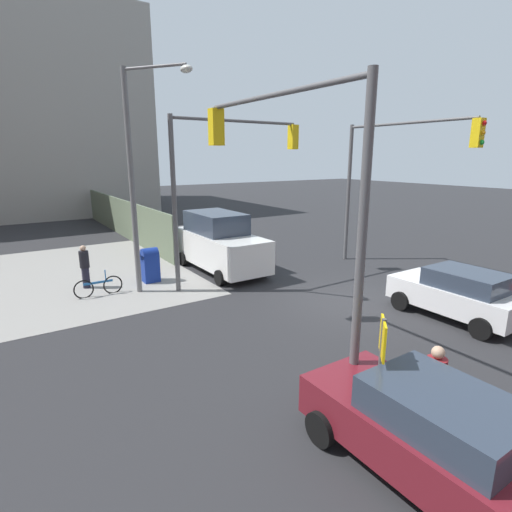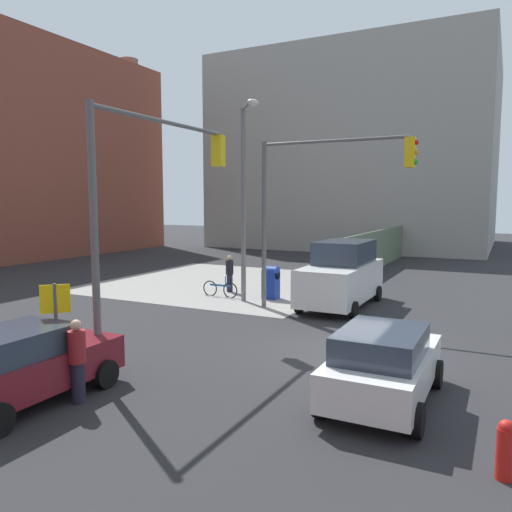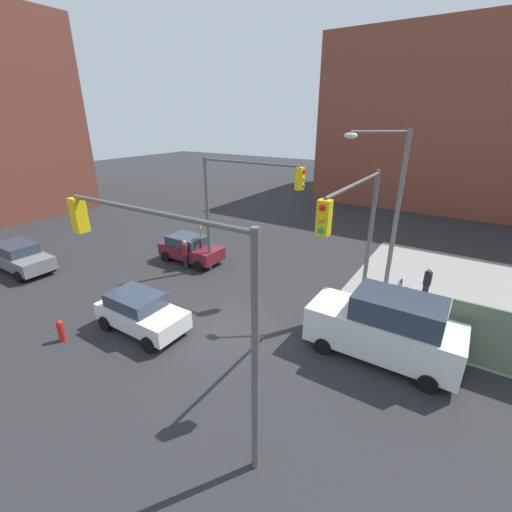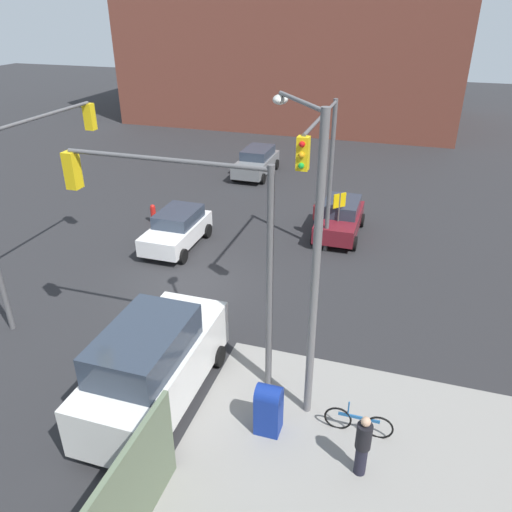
{
  "view_description": "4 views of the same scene",
  "coord_description": "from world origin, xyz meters",
  "px_view_note": "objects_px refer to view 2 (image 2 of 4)",
  "views": [
    {
      "loc": [
        -9.42,
        10.06,
        5.04
      ],
      "look_at": [
        1.18,
        3.09,
        1.88
      ],
      "focal_mm": 28.0,
      "sensor_mm": 36.0,
      "label": 1
    },
    {
      "loc": [
        -13.1,
        -4.08,
        4.2
      ],
      "look_at": [
        -0.56,
        2.29,
        2.66
      ],
      "focal_mm": 35.0,
      "sensor_mm": 36.0,
      "label": 2
    },
    {
      "loc": [
        7.87,
        -9.71,
        8.43
      ],
      "look_at": [
        0.11,
        2.35,
        2.59
      ],
      "focal_mm": 24.0,
      "sensor_mm": 36.0,
      "label": 3
    },
    {
      "loc": [
        15.23,
        7.52,
        9.89
      ],
      "look_at": [
        -0.05,
        2.69,
        1.61
      ],
      "focal_mm": 35.0,
      "sensor_mm": 36.0,
      "label": 4
    }
  ],
  "objects_px": {
    "traffic_signal_nw_corner": "(155,185)",
    "coupe_white": "(383,364)",
    "coupe_maroon": "(23,364)",
    "pedestrian_waiting": "(77,360)",
    "fire_hydrant": "(505,449)",
    "smokestack": "(131,153)",
    "mailbox_blue": "(271,281)",
    "bicycle_leaning_on_fence": "(220,289)",
    "street_lamp_corner": "(245,189)",
    "traffic_signal_ne_corner": "(319,189)",
    "pedestrian_crossing": "(230,273)",
    "van_white_delivery": "(342,275)"
  },
  "relations": [
    {
      "from": "traffic_signal_nw_corner",
      "to": "coupe_white",
      "type": "height_order",
      "value": "traffic_signal_nw_corner"
    },
    {
      "from": "coupe_maroon",
      "to": "pedestrian_waiting",
      "type": "relative_size",
      "value": 2.24
    },
    {
      "from": "fire_hydrant",
      "to": "smokestack",
      "type": "bearing_deg",
      "value": 47.43
    },
    {
      "from": "mailbox_blue",
      "to": "pedestrian_waiting",
      "type": "relative_size",
      "value": 0.8
    },
    {
      "from": "fire_hydrant",
      "to": "bicycle_leaning_on_fence",
      "type": "relative_size",
      "value": 0.54
    },
    {
      "from": "street_lamp_corner",
      "to": "coupe_maroon",
      "type": "xyz_separation_m",
      "value": [
        -11.24,
        -0.78,
        -3.86
      ]
    },
    {
      "from": "street_lamp_corner",
      "to": "fire_hydrant",
      "type": "xyz_separation_m",
      "value": [
        -9.9,
        -9.78,
        -4.22
      ]
    },
    {
      "from": "traffic_signal_ne_corner",
      "to": "mailbox_blue",
      "type": "xyz_separation_m",
      "value": [
        1.7,
        2.74,
        -3.89
      ]
    },
    {
      "from": "smokestack",
      "to": "pedestrian_waiting",
      "type": "xyz_separation_m",
      "value": [
        -32.21,
        -26.2,
        -8.11
      ]
    },
    {
      "from": "mailbox_blue",
      "to": "pedestrian_crossing",
      "type": "distance_m",
      "value": 2.48
    },
    {
      "from": "traffic_signal_ne_corner",
      "to": "mailbox_blue",
      "type": "relative_size",
      "value": 4.55
    },
    {
      "from": "traffic_signal_nw_corner",
      "to": "bicycle_leaning_on_fence",
      "type": "distance_m",
      "value": 9.32
    },
    {
      "from": "traffic_signal_ne_corner",
      "to": "fire_hydrant",
      "type": "relative_size",
      "value": 6.91
    },
    {
      "from": "fire_hydrant",
      "to": "coupe_white",
      "type": "distance_m",
      "value": 3.12
    },
    {
      "from": "smokestack",
      "to": "pedestrian_waiting",
      "type": "height_order",
      "value": "smokestack"
    },
    {
      "from": "smokestack",
      "to": "van_white_delivery",
      "type": "distance_m",
      "value": 35.6
    },
    {
      "from": "street_lamp_corner",
      "to": "bicycle_leaning_on_fence",
      "type": "distance_m",
      "value": 4.7
    },
    {
      "from": "traffic_signal_ne_corner",
      "to": "van_white_delivery",
      "type": "bearing_deg",
      "value": -15.73
    },
    {
      "from": "pedestrian_crossing",
      "to": "bicycle_leaning_on_fence",
      "type": "bearing_deg",
      "value": 110.46
    },
    {
      "from": "coupe_maroon",
      "to": "traffic_signal_ne_corner",
      "type": "bearing_deg",
      "value": -13.18
    },
    {
      "from": "smokestack",
      "to": "mailbox_blue",
      "type": "xyz_separation_m",
      "value": [
        -20.21,
        -25.0,
        -8.28
      ]
    },
    {
      "from": "traffic_signal_nw_corner",
      "to": "van_white_delivery",
      "type": "relative_size",
      "value": 1.2
    },
    {
      "from": "coupe_maroon",
      "to": "bicycle_leaning_on_fence",
      "type": "xyz_separation_m",
      "value": [
        11.94,
        2.4,
        -0.5
      ]
    },
    {
      "from": "smokestack",
      "to": "bicycle_leaning_on_fence",
      "type": "bearing_deg",
      "value": -132.39
    },
    {
      "from": "traffic_signal_ne_corner",
      "to": "bicycle_leaning_on_fence",
      "type": "distance_m",
      "value": 6.65
    },
    {
      "from": "coupe_maroon",
      "to": "pedestrian_waiting",
      "type": "height_order",
      "value": "pedestrian_waiting"
    },
    {
      "from": "coupe_white",
      "to": "street_lamp_corner",
      "type": "bearing_deg",
      "value": 43.62
    },
    {
      "from": "coupe_maroon",
      "to": "traffic_signal_nw_corner",
      "type": "bearing_deg",
      "value": -4.08
    },
    {
      "from": "traffic_signal_nw_corner",
      "to": "mailbox_blue",
      "type": "distance_m",
      "value": 9.29
    },
    {
      "from": "mailbox_blue",
      "to": "van_white_delivery",
      "type": "bearing_deg",
      "value": -91.47
    },
    {
      "from": "smokestack",
      "to": "van_white_delivery",
      "type": "relative_size",
      "value": 3.35
    },
    {
      "from": "smokestack",
      "to": "traffic_signal_ne_corner",
      "type": "distance_m",
      "value": 35.63
    },
    {
      "from": "mailbox_blue",
      "to": "pedestrian_crossing",
      "type": "height_order",
      "value": "pedestrian_crossing"
    },
    {
      "from": "coupe_white",
      "to": "traffic_signal_ne_corner",
      "type": "bearing_deg",
      "value": 29.15
    },
    {
      "from": "coupe_white",
      "to": "pedestrian_waiting",
      "type": "height_order",
      "value": "pedestrian_waiting"
    },
    {
      "from": "traffic_signal_ne_corner",
      "to": "street_lamp_corner",
      "type": "distance_m",
      "value": 3.35
    },
    {
      "from": "street_lamp_corner",
      "to": "coupe_white",
      "type": "xyz_separation_m",
      "value": [
        -7.84,
        -7.47,
        -3.86
      ]
    },
    {
      "from": "coupe_maroon",
      "to": "bicycle_leaning_on_fence",
      "type": "relative_size",
      "value": 2.27
    },
    {
      "from": "pedestrian_waiting",
      "to": "bicycle_leaning_on_fence",
      "type": "height_order",
      "value": "pedestrian_waiting"
    },
    {
      "from": "mailbox_blue",
      "to": "fire_hydrant",
      "type": "relative_size",
      "value": 1.52
    },
    {
      "from": "van_white_delivery",
      "to": "smokestack",
      "type": "bearing_deg",
      "value": 54.26
    },
    {
      "from": "traffic_signal_nw_corner",
      "to": "van_white_delivery",
      "type": "height_order",
      "value": "traffic_signal_nw_corner"
    },
    {
      "from": "street_lamp_corner",
      "to": "fire_hydrant",
      "type": "height_order",
      "value": "street_lamp_corner"
    },
    {
      "from": "fire_hydrant",
      "to": "traffic_signal_ne_corner",
      "type": "bearing_deg",
      "value": 34.2
    },
    {
      "from": "mailbox_blue",
      "to": "pedestrian_waiting",
      "type": "bearing_deg",
      "value": -174.29
    },
    {
      "from": "coupe_white",
      "to": "van_white_delivery",
      "type": "height_order",
      "value": "van_white_delivery"
    },
    {
      "from": "traffic_signal_ne_corner",
      "to": "mailbox_blue",
      "type": "distance_m",
      "value": 5.05
    },
    {
      "from": "mailbox_blue",
      "to": "van_white_delivery",
      "type": "height_order",
      "value": "van_white_delivery"
    },
    {
      "from": "coupe_white",
      "to": "van_white_delivery",
      "type": "relative_size",
      "value": 0.73
    },
    {
      "from": "street_lamp_corner",
      "to": "bicycle_leaning_on_fence",
      "type": "xyz_separation_m",
      "value": [
        0.7,
        1.62,
        -4.35
      ]
    }
  ]
}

